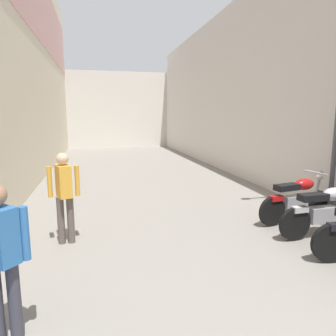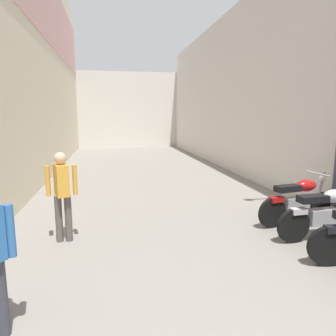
# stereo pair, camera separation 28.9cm
# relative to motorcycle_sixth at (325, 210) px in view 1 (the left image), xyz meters

# --- Properties ---
(ground_plane) EXTENTS (38.49, 38.49, 0.00)m
(ground_plane) POSITION_rel_motorcycle_sixth_xyz_m (-2.43, 3.74, -0.50)
(ground_plane) COLOR gray
(building_left) EXTENTS (0.45, 22.49, 8.53)m
(building_left) POSITION_rel_motorcycle_sixth_xyz_m (-5.99, 5.71, 3.81)
(building_left) COLOR beige
(building_left) RESTS_ON ground
(building_right) EXTENTS (0.45, 22.49, 6.17)m
(building_right) POSITION_rel_motorcycle_sixth_xyz_m (1.14, 5.73, 2.59)
(building_right) COLOR beige
(building_right) RESTS_ON ground
(building_far_end) EXTENTS (9.74, 2.00, 5.08)m
(building_far_end) POSITION_rel_motorcycle_sixth_xyz_m (-2.43, 17.98, 2.04)
(building_far_end) COLOR beige
(building_far_end) RESTS_ON ground
(motorcycle_sixth) EXTENTS (1.85, 0.58, 1.04)m
(motorcycle_sixth) POSITION_rel_motorcycle_sixth_xyz_m (0.00, 0.00, 0.00)
(motorcycle_sixth) COLOR black
(motorcycle_sixth) RESTS_ON ground
(motorcycle_seventh) EXTENTS (1.83, 0.58, 1.04)m
(motorcycle_seventh) POSITION_rel_motorcycle_sixth_xyz_m (-0.00, 0.81, 0.00)
(motorcycle_seventh) COLOR black
(motorcycle_seventh) RESTS_ON ground
(pedestrian_mid_alley) EXTENTS (0.52, 0.38, 1.57)m
(pedestrian_mid_alley) POSITION_rel_motorcycle_sixth_xyz_m (-4.88, -1.60, 0.42)
(pedestrian_mid_alley) COLOR #383842
(pedestrian_mid_alley) RESTS_ON ground
(pedestrian_further_down) EXTENTS (0.52, 0.39, 1.57)m
(pedestrian_further_down) POSITION_rel_motorcycle_sixth_xyz_m (-4.53, 0.75, 0.42)
(pedestrian_further_down) COLOR #564C47
(pedestrian_further_down) RESTS_ON ground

